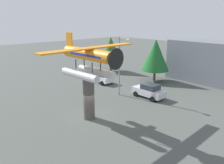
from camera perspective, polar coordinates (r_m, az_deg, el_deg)
name	(u,v)px	position (r m, az deg, el deg)	size (l,w,h in m)	color
ground_plane	(89,118)	(23.77, -5.49, -8.70)	(140.00, 140.00, 0.00)	#4C514C
display_pedestal	(89,98)	(22.98, -5.63, -3.88)	(1.10, 1.10, 4.24)	#4C4742
floatplane_monument	(89,60)	(21.91, -5.67, 5.42)	(6.97, 10.45, 4.00)	silver
car_near_white	(101,77)	(35.82, -2.64, 1.24)	(4.20, 2.02, 1.76)	white
car_mid_silver	(149,91)	(29.49, 8.95, -2.11)	(4.20, 2.02, 1.76)	silver
streetlight_primary	(120,62)	(29.19, 2.06, 4.83)	(1.84, 0.28, 7.36)	gray
storefront_building	(205,61)	(39.29, 21.58, 4.74)	(10.53, 5.43, 6.18)	slate
tree_west	(111,49)	(42.89, -0.31, 8.01)	(3.82, 3.82, 6.23)	brown
tree_east	(155,55)	(36.60, 10.46, 6.46)	(4.28, 4.28, 6.49)	brown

